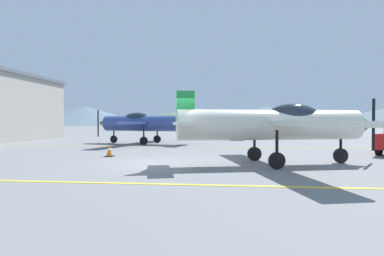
{
  "coord_description": "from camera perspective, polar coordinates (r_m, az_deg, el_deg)",
  "views": [
    {
      "loc": [
        2.31,
        -12.02,
        1.64
      ],
      "look_at": [
        -0.03,
        10.0,
        1.2
      ],
      "focal_mm": 29.21,
      "sensor_mm": 36.0,
      "label": 1
    }
  ],
  "objects": [
    {
      "name": "hill_centerright",
      "position": [
        158.6,
        13.11,
        2.21
      ],
      "size": [
        64.51,
        64.51,
        9.42
      ],
      "primitive_type": "cone",
      "color": "slate",
      "rests_on": "ground_plane"
    },
    {
      "name": "traffic_cone_front",
      "position": [
        15.23,
        -14.82,
        -3.99
      ],
      "size": [
        0.36,
        0.36,
        0.59
      ],
      "color": "black",
      "rests_on": "ground_plane"
    },
    {
      "name": "airplane_far",
      "position": [
        32.91,
        9.41,
        0.99
      ],
      "size": [
        8.03,
        9.26,
        2.78
      ],
      "color": "silver",
      "rests_on": "ground_plane"
    },
    {
      "name": "ground_plane",
      "position": [
        12.34,
        -4.81,
        -6.49
      ],
      "size": [
        400.0,
        400.0,
        0.0
      ],
      "primitive_type": "plane",
      "color": "slate"
    },
    {
      "name": "hill_left",
      "position": [
        157.88,
        -18.95,
        2.14
      ],
      "size": [
        61.42,
        61.42,
        9.18
      ],
      "primitive_type": "cone",
      "color": "slate",
      "rests_on": "ground_plane"
    },
    {
      "name": "airplane_near",
      "position": [
        12.43,
        15.38,
        0.77
      ],
      "size": [
        8.14,
        9.25,
        2.78
      ],
      "color": "silver",
      "rests_on": "ground_plane"
    },
    {
      "name": "airplane_mid",
      "position": [
        23.64,
        -8.68,
        0.95
      ],
      "size": [
        8.14,
        9.28,
        2.78
      ],
      "color": "#33478C",
      "rests_on": "ground_plane"
    },
    {
      "name": "apron_line_near",
      "position": [
        8.49,
        -10.0,
        -9.98
      ],
      "size": [
        80.0,
        0.16,
        0.01
      ],
      "primitive_type": "cube",
      "color": "yellow",
      "rests_on": "ground_plane"
    },
    {
      "name": "apron_line_far",
      "position": [
        20.4,
        -0.46,
        -3.46
      ],
      "size": [
        80.0,
        0.16,
        0.01
      ],
      "primitive_type": "cube",
      "color": "yellow",
      "rests_on": "ground_plane"
    },
    {
      "name": "hill_centerleft",
      "position": [
        134.59,
        -3.49,
        1.72
      ],
      "size": [
        59.41,
        59.41,
        6.04
      ],
      "primitive_type": "cone",
      "color": "#4C6651",
      "rests_on": "ground_plane"
    }
  ]
}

